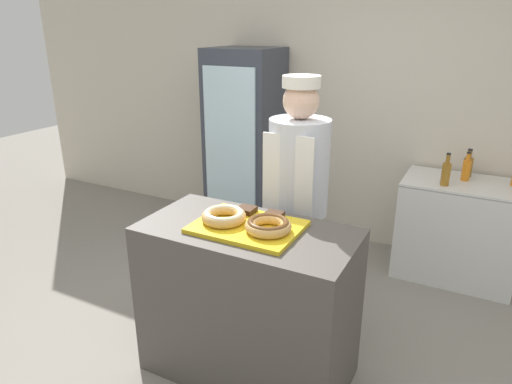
% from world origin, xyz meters
% --- Properties ---
extents(ground_plane, '(14.00, 14.00, 0.00)m').
position_xyz_m(ground_plane, '(0.00, 0.00, 0.00)').
color(ground_plane, gray).
extents(wall_back, '(8.00, 0.06, 2.70)m').
position_xyz_m(wall_back, '(0.00, 2.13, 1.35)').
color(wall_back, beige).
rests_on(wall_back, ground_plane).
extents(display_counter, '(1.19, 0.61, 0.95)m').
position_xyz_m(display_counter, '(0.00, 0.00, 0.47)').
color(display_counter, '#4C4742').
rests_on(display_counter, ground_plane).
extents(serving_tray, '(0.57, 0.42, 0.02)m').
position_xyz_m(serving_tray, '(0.00, 0.00, 0.96)').
color(serving_tray, yellow).
rests_on(serving_tray, display_counter).
extents(donut_light_glaze, '(0.25, 0.25, 0.06)m').
position_xyz_m(donut_light_glaze, '(-0.14, -0.02, 1.00)').
color(donut_light_glaze, tan).
rests_on(donut_light_glaze, serving_tray).
extents(donut_chocolate_glaze, '(0.25, 0.25, 0.06)m').
position_xyz_m(donut_chocolate_glaze, '(0.14, -0.02, 1.00)').
color(donut_chocolate_glaze, tan).
rests_on(donut_chocolate_glaze, serving_tray).
extents(brownie_back_left, '(0.10, 0.10, 0.03)m').
position_xyz_m(brownie_back_left, '(-0.09, 0.15, 0.99)').
color(brownie_back_left, '#382111').
rests_on(brownie_back_left, serving_tray).
extents(brownie_back_right, '(0.10, 0.10, 0.03)m').
position_xyz_m(brownie_back_right, '(0.09, 0.15, 0.99)').
color(brownie_back_right, '#382111').
rests_on(brownie_back_right, serving_tray).
extents(baker_person, '(0.39, 0.39, 1.70)m').
position_xyz_m(baker_person, '(0.04, 0.61, 0.90)').
color(baker_person, '#4C4C51').
rests_on(baker_person, ground_plane).
extents(beverage_fridge, '(0.63, 0.58, 1.80)m').
position_xyz_m(beverage_fridge, '(-0.99, 1.78, 0.90)').
color(beverage_fridge, '#333842').
rests_on(beverage_fridge, ground_plane).
extents(chest_freezer, '(0.91, 0.57, 0.82)m').
position_xyz_m(chest_freezer, '(0.98, 1.78, 0.42)').
color(chest_freezer, silver).
rests_on(chest_freezer, ground_plane).
extents(bottle_amber, '(0.07, 0.07, 0.26)m').
position_xyz_m(bottle_amber, '(0.84, 1.63, 0.92)').
color(bottle_amber, '#99661E').
rests_on(bottle_amber, chest_freezer).
extents(bottle_orange, '(0.06, 0.06, 0.23)m').
position_xyz_m(bottle_orange, '(0.97, 1.83, 0.91)').
color(bottle_orange, orange).
rests_on(bottle_orange, chest_freezer).
extents(bottle_amber_b, '(0.07, 0.07, 0.23)m').
position_xyz_m(bottle_amber_b, '(0.97, 1.95, 0.91)').
color(bottle_amber_b, '#99661E').
rests_on(bottle_amber_b, chest_freezer).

